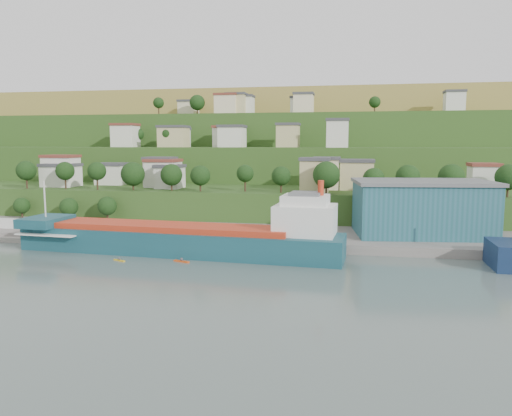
% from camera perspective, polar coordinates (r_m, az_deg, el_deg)
% --- Properties ---
extents(ground, '(500.00, 500.00, 0.00)m').
position_cam_1_polar(ground, '(97.50, -7.52, -6.51)').
color(ground, '#475751').
rests_on(ground, ground).
extents(quay, '(220.00, 26.00, 4.00)m').
position_cam_1_polar(quay, '(120.51, 5.82, -3.81)').
color(quay, slate).
rests_on(quay, ground).
extents(pebble_beach, '(40.00, 18.00, 2.40)m').
position_cam_1_polar(pebble_beach, '(142.34, -26.13, -2.81)').
color(pebble_beach, slate).
rests_on(pebble_beach, ground).
extents(hillside, '(360.00, 210.56, 96.00)m').
position_cam_1_polar(hillside, '(261.28, 4.12, 2.25)').
color(hillside, '#284719').
rests_on(hillside, ground).
extents(cargo_ship_near, '(70.77, 15.50, 18.04)m').
position_cam_1_polar(cargo_ship_near, '(107.12, -7.71, -3.68)').
color(cargo_ship_near, '#133C48').
rests_on(cargo_ship_near, ground).
extents(warehouse, '(33.03, 22.53, 12.80)m').
position_cam_1_polar(warehouse, '(122.85, 18.42, 0.05)').
color(warehouse, '#1E535B').
rests_on(warehouse, quay).
extents(caravan, '(6.66, 3.05, 3.05)m').
position_cam_1_polar(caravan, '(142.03, -26.49, -1.74)').
color(caravan, silver).
rests_on(caravan, pebble_beach).
extents(dinghy, '(4.14, 2.11, 0.79)m').
position_cam_1_polar(dinghy, '(130.48, -22.49, -2.77)').
color(dinghy, silver).
rests_on(dinghy, pebble_beach).
extents(kayak_orange, '(3.55, 1.74, 0.89)m').
position_cam_1_polar(kayak_orange, '(100.39, -8.51, -5.97)').
color(kayak_orange, '#D34812').
rests_on(kayak_orange, ground).
extents(kayak_yellow, '(2.85, 1.59, 0.72)m').
position_cam_1_polar(kayak_yellow, '(103.84, -15.36, -5.73)').
color(kayak_yellow, gold).
rests_on(kayak_yellow, ground).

